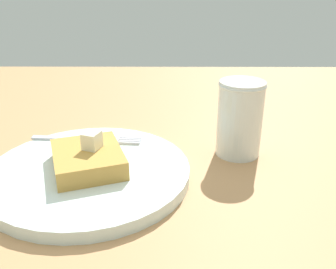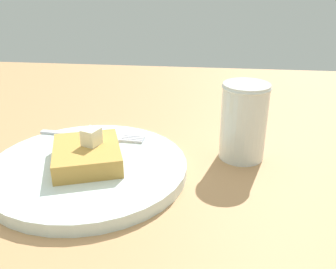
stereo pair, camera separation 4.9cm
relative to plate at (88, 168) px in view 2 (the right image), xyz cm
name	(u,v)px [view 2 (the right image)]	position (x,y,z in cm)	size (l,w,h in cm)	color
table_surface	(140,170)	(-6.10, -3.48, -1.91)	(109.77, 109.77, 2.00)	tan
plate	(88,168)	(0.00, 0.00, 0.00)	(25.43, 25.43, 1.56)	silver
toast_slice_center	(87,155)	(0.00, 0.00, 1.85)	(8.21, 9.72, 2.39)	#C08F3F
butter_pat_primary	(91,137)	(-0.56, -0.66, 4.10)	(2.12, 1.91, 2.12)	#F2ECC9
fork	(98,136)	(0.94, -7.93, 0.83)	(16.06, 2.61, 0.36)	silver
syrup_jar	(243,125)	(-19.90, -7.20, 3.90)	(6.48, 6.48, 10.66)	#3C1906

